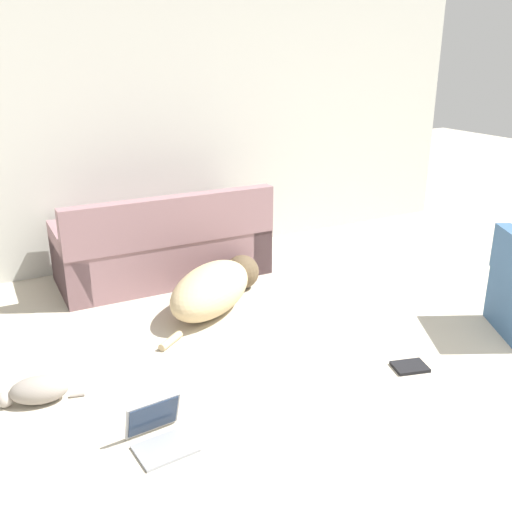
# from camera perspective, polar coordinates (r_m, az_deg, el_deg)

# --- Properties ---
(ground_plane) EXTENTS (20.00, 20.00, 0.00)m
(ground_plane) POSITION_cam_1_polar(r_m,az_deg,el_deg) (3.34, 20.42, -19.94)
(ground_plane) COLOR #BCB29E
(wall_back) EXTENTS (6.86, 0.06, 2.65)m
(wall_back) POSITION_cam_1_polar(r_m,az_deg,el_deg) (5.92, -7.63, 12.66)
(wall_back) COLOR beige
(wall_back) RESTS_ON ground_plane
(couch) EXTENTS (1.95, 0.88, 0.87)m
(couch) POSITION_cam_1_polar(r_m,az_deg,el_deg) (5.46, -9.20, 0.65)
(couch) COLOR gray
(couch) RESTS_ON ground_plane
(dog) EXTENTS (1.29, 1.04, 0.41)m
(dog) POSITION_cam_1_polar(r_m,az_deg,el_deg) (4.78, -4.10, -3.14)
(dog) COLOR tan
(dog) RESTS_ON ground_plane
(cat) EXTENTS (0.52, 0.28, 0.17)m
(cat) POSITION_cam_1_polar(r_m,az_deg,el_deg) (3.87, -21.08, -12.45)
(cat) COLOR gray
(cat) RESTS_ON ground_plane
(laptop_open) EXTENTS (0.34, 0.34, 0.25)m
(laptop_open) POSITION_cam_1_polar(r_m,az_deg,el_deg) (3.37, -9.78, -16.71)
(laptop_open) COLOR gray
(laptop_open) RESTS_ON ground_plane
(book_black) EXTENTS (0.27, 0.22, 0.02)m
(book_black) POSITION_cam_1_polar(r_m,az_deg,el_deg) (4.14, 15.13, -10.65)
(book_black) COLOR black
(book_black) RESTS_ON ground_plane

